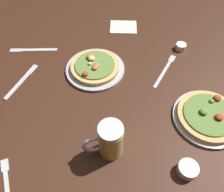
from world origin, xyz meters
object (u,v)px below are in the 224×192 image
at_px(ramekin_butter, 181,47).
at_px(knife_right, 22,81).
at_px(ramekin_sauce, 188,169).
at_px(pizza_plate_far, 95,67).
at_px(fork_spare, 165,70).
at_px(knife_spare, 33,50).
at_px(pizza_plate_near, 208,116).
at_px(fork_left, 7,190).
at_px(beer_mug_dark, 109,141).
at_px(napkin_folded, 123,27).

relative_size(ramekin_butter, knife_right, 0.28).
relative_size(ramekin_sauce, knife_right, 0.38).
xyz_separation_m(pizza_plate_far, knife_right, (-0.33, 0.03, -0.01)).
relative_size(ramekin_butter, fork_spare, 0.27).
bearing_deg(knife_spare, ramekin_butter, -17.08).
bearing_deg(knife_spare, knife_right, -109.92).
relative_size(pizza_plate_far, knife_right, 1.50).
distance_m(knife_right, fork_spare, 0.65).
bearing_deg(fork_spare, pizza_plate_far, 161.79).
distance_m(ramekin_sauce, fork_spare, 0.47).
bearing_deg(fork_spare, pizza_plate_near, -82.41).
bearing_deg(fork_left, pizza_plate_near, 3.18).
bearing_deg(ramekin_sauce, pizza_plate_far, 106.82).
height_order(beer_mug_dark, knife_right, beer_mug_dark).
xyz_separation_m(napkin_folded, fork_left, (-0.64, -0.70, -0.00)).
height_order(pizza_plate_near, beer_mug_dark, beer_mug_dark).
bearing_deg(beer_mug_dark, fork_spare, 39.55).
distance_m(pizza_plate_near, ramekin_butter, 0.41).
xyz_separation_m(fork_spare, knife_spare, (-0.56, 0.33, 0.00)).
bearing_deg(pizza_plate_near, pizza_plate_far, 131.51).
height_order(beer_mug_dark, fork_spare, beer_mug_dark).
bearing_deg(beer_mug_dark, knife_right, 122.14).
bearing_deg(napkin_folded, ramekin_butter, -50.44).
height_order(napkin_folded, knife_spare, napkin_folded).
xyz_separation_m(ramekin_sauce, napkin_folded, (0.07, 0.81, -0.01)).
xyz_separation_m(ramekin_butter, knife_spare, (-0.70, 0.21, -0.01)).
bearing_deg(beer_mug_dark, napkin_folded, 66.55).
bearing_deg(knife_right, beer_mug_dark, -57.86).
relative_size(pizza_plate_far, napkin_folded, 1.86).
height_order(pizza_plate_far, knife_spare, pizza_plate_far).
bearing_deg(ramekin_butter, fork_spare, -140.83).
bearing_deg(beer_mug_dark, ramekin_sauce, -34.10).
bearing_deg(beer_mug_dark, fork_left, -174.90).
distance_m(pizza_plate_near, beer_mug_dark, 0.40).
xyz_separation_m(napkin_folded, knife_spare, (-0.49, -0.04, -0.00)).
distance_m(pizza_plate_far, beer_mug_dark, 0.41).
bearing_deg(fork_left, beer_mug_dark, 5.10).
bearing_deg(knife_spare, ramekin_sauce, -61.39).
xyz_separation_m(beer_mug_dark, ramekin_sauce, (0.22, -0.15, -0.06)).
height_order(ramekin_butter, napkin_folded, ramekin_butter).
height_order(napkin_folded, knife_right, napkin_folded).
distance_m(ramekin_sauce, fork_left, 0.58).
xyz_separation_m(pizza_plate_near, pizza_plate_far, (-0.34, 0.39, -0.00)).
bearing_deg(pizza_plate_far, pizza_plate_near, -48.49).
distance_m(pizza_plate_far, fork_spare, 0.32).
relative_size(pizza_plate_near, fork_spare, 1.42).
bearing_deg(pizza_plate_near, ramekin_butter, 76.09).
height_order(pizza_plate_near, knife_right, pizza_plate_near).
relative_size(fork_left, knife_spare, 1.02).
bearing_deg(pizza_plate_near, fork_left, -176.82).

